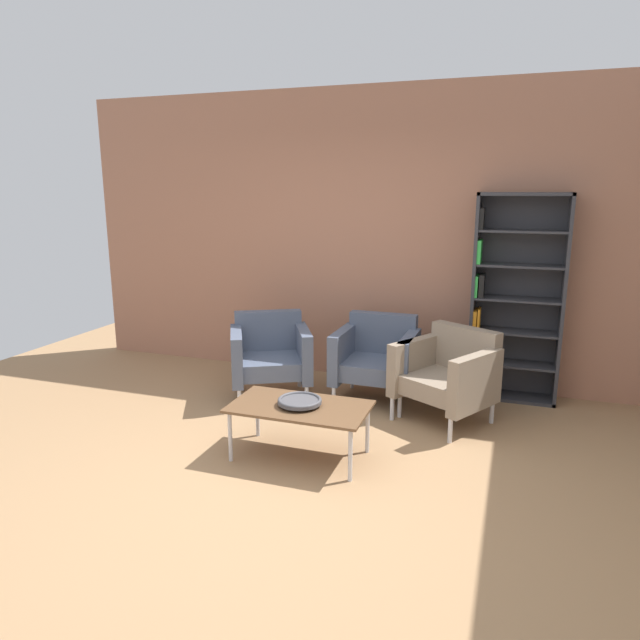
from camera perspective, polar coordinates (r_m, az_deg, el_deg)
name	(u,v)px	position (r m, az deg, el deg)	size (l,w,h in m)	color
ground_plane	(281,486)	(3.98, -3.94, -16.10)	(8.32, 8.32, 0.00)	#9E7751
brick_back_panel	(374,238)	(5.84, 5.37, 8.16)	(6.40, 0.12, 2.90)	#A87056
bookshelf_tall	(512,300)	(5.55, 18.56, 1.91)	(0.80, 0.30, 1.90)	#333338
coffee_table_low	(300,409)	(4.21, -2.02, -8.88)	(1.00, 0.56, 0.40)	brown
decorative_bowl	(300,401)	(4.18, -2.03, -8.03)	(0.32, 0.32, 0.05)	#4C4C51
armchair_near_window	(270,354)	(5.42, -4.99, -3.37)	(0.93, 0.90, 0.78)	#4C566B
armchair_by_bookshelf	(377,357)	(5.33, 5.67, -3.65)	(0.73, 0.67, 0.78)	#4C566B
armchair_spare_guest	(448,373)	(4.96, 12.63, -5.19)	(0.93, 0.91, 0.78)	gray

